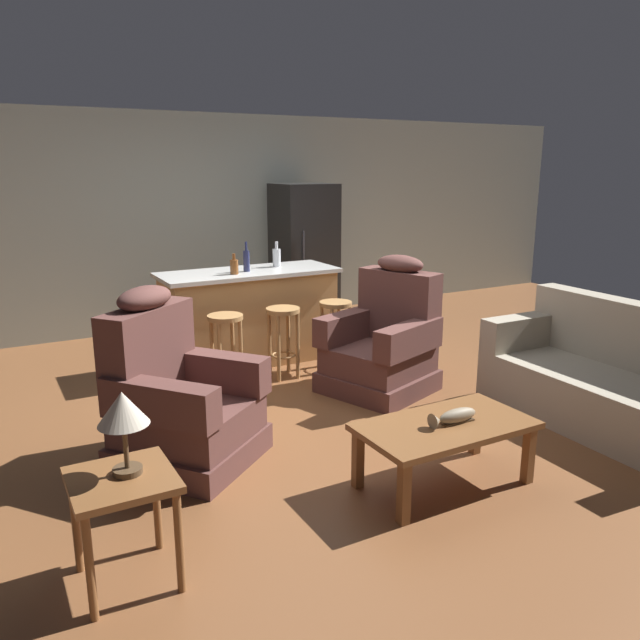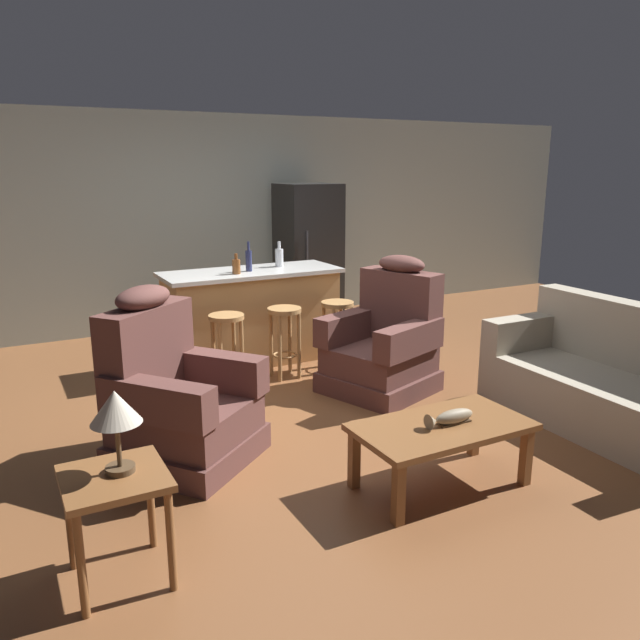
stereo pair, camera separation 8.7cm
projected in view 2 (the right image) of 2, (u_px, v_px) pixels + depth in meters
The scene contains 17 objects.
ground_plane at pixel (313, 402), 5.35m from camera, with size 12.00×12.00×0.00m.
back_wall at pixel (196, 222), 7.71m from camera, with size 12.00×0.05×2.60m.
coffee_table at pixel (442, 432), 3.88m from camera, with size 1.10×0.60×0.42m.
fish_figurine at pixel (450, 418), 3.85m from camera, with size 0.34×0.10×0.10m.
couch at pixel (611, 384), 4.80m from camera, with size 0.88×1.92×0.94m.
recliner_near_lamp at pixel (176, 400), 4.25m from camera, with size 1.18×1.18×1.20m.
recliner_near_island at pixel (385, 344), 5.58m from camera, with size 1.07×1.07×1.20m.
end_table at pixel (116, 494), 2.96m from camera, with size 0.48×0.48×0.56m.
table_lamp at pixel (116, 411), 2.90m from camera, with size 0.24×0.24×0.41m.
kitchen_island at pixel (252, 316), 6.39m from camera, with size 1.80×0.70×0.95m.
bar_stool_left at pixel (227, 337), 5.63m from camera, with size 0.32×0.32×0.68m.
bar_stool_middle at pixel (285, 329), 5.89m from camera, with size 0.32×0.32×0.68m.
bar_stool_right at pixel (337, 322), 6.15m from camera, with size 0.32×0.32×0.68m.
refrigerator at pixel (308, 254), 7.90m from camera, with size 0.70×0.69×1.76m.
bottle_tall_green at pixel (249, 260), 6.20m from camera, with size 0.06×0.06×0.30m.
bottle_short_amber at pixel (236, 266), 6.05m from camera, with size 0.08×0.08×0.20m.
bottle_wine_dark at pixel (279, 257), 6.49m from camera, with size 0.08×0.08×0.26m.
Camera 2 is at (-2.32, -4.46, 1.98)m, focal length 35.00 mm.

